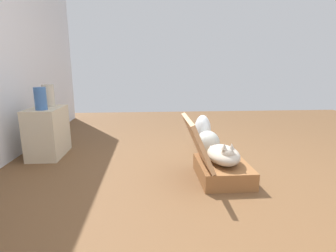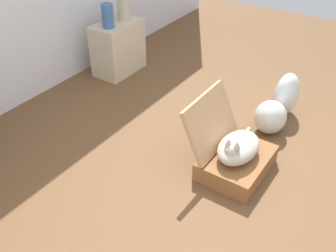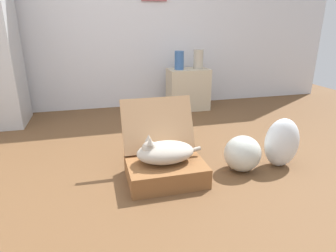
# 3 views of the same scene
# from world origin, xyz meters

# --- Properties ---
(ground_plane) EXTENTS (7.68, 7.68, 0.00)m
(ground_plane) POSITION_xyz_m (0.00, 0.00, 0.00)
(ground_plane) COLOR brown
(ground_plane) RESTS_ON ground
(suitcase_base) EXTENTS (0.58, 0.44, 0.15)m
(suitcase_base) POSITION_xyz_m (0.06, 0.02, 0.08)
(suitcase_base) COLOR brown
(suitcase_base) RESTS_ON ground
(suitcase_lid) EXTENTS (0.58, 0.21, 0.42)m
(suitcase_lid) POSITION_xyz_m (0.06, 0.27, 0.36)
(suitcase_lid) COLOR tan
(suitcase_lid) RESTS_ON suitcase_base
(cat) EXTENTS (0.51, 0.28, 0.22)m
(cat) POSITION_xyz_m (0.05, 0.02, 0.23)
(cat) COLOR #B2A899
(cat) RESTS_ON suitcase_base
(plastic_bag_white) EXTENTS (0.30, 0.27, 0.29)m
(plastic_bag_white) POSITION_xyz_m (0.69, 0.02, 0.15)
(plastic_bag_white) COLOR silver
(plastic_bag_white) RESTS_ON ground
(plastic_bag_clear) EXTENTS (0.30, 0.21, 0.42)m
(plastic_bag_clear) POSITION_xyz_m (1.04, 0.01, 0.21)
(plastic_bag_clear) COLOR silver
(plastic_bag_clear) RESTS_ON ground
(side_table) EXTENTS (0.55, 0.34, 0.56)m
(side_table) POSITION_xyz_m (0.85, 1.85, 0.28)
(side_table) COLOR beige
(side_table) RESTS_ON ground
(vase_tall) EXTENTS (0.12, 0.12, 0.24)m
(vase_tall) POSITION_xyz_m (0.71, 1.83, 0.68)
(vase_tall) COLOR #38609E
(vase_tall) RESTS_ON side_table
(vase_short) EXTENTS (0.13, 0.13, 0.25)m
(vase_short) POSITION_xyz_m (0.98, 1.85, 0.69)
(vase_short) COLOR #B7AD99
(vase_short) RESTS_ON side_table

